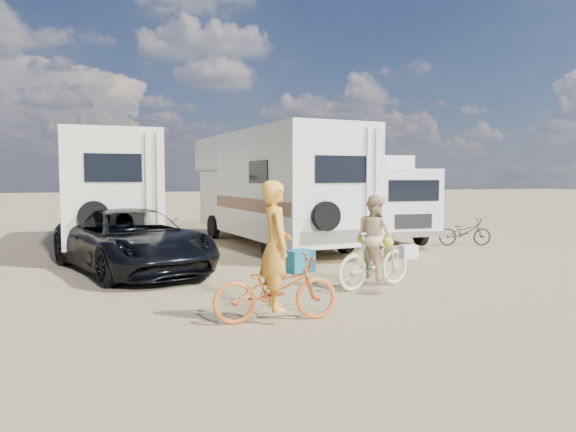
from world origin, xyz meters
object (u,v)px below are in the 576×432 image
object	(u,v)px
rider_woman	(375,246)
crate	(396,253)
bike_woman	(375,260)
rv_left	(110,192)
bike_man	(276,289)
box_truck	(368,198)
dark_suv	(132,240)
cooler	(299,261)
bike_parked	(465,232)
rider_man	(276,258)
rv_main	(272,189)

from	to	relation	value
rider_woman	crate	world-z (taller)	rider_woman
bike_woman	rider_woman	bearing A→B (deg)	-0.00
rv_left	bike_man	size ratio (longest dim) A/B	4.20
box_truck	bike_woman	size ratio (longest dim) A/B	3.56
bike_man	rider_woman	xyz separation A→B (m)	(2.47, 1.74, 0.32)
bike_woman	crate	distance (m)	3.74
box_truck	rider_woman	bearing A→B (deg)	-112.30
bike_woman	rider_woman	distance (m)	0.26
rv_left	dark_suv	size ratio (longest dim) A/B	1.55
rider_woman	crate	size ratio (longest dim) A/B	3.87
dark_suv	cooler	distance (m)	3.79
bike_man	bike_woman	size ratio (longest dim) A/B	1.03
bike_parked	box_truck	bearing A→B (deg)	56.11
bike_woman	rider_man	size ratio (longest dim) A/B	0.96
bike_woman	bike_parked	distance (m)	7.44
rv_left	cooler	distance (m)	7.26
cooler	crate	xyz separation A→B (m)	(2.95, 0.96, -0.08)
box_truck	dark_suv	bearing A→B (deg)	-149.45
bike_parked	cooler	size ratio (longest dim) A/B	2.66
box_truck	rider_woman	size ratio (longest dim) A/B	4.01
box_truck	crate	world-z (taller)	box_truck
rv_left	rider_man	bearing A→B (deg)	-78.02
box_truck	bike_parked	xyz separation A→B (m)	(2.11, -2.48, -0.98)
rv_left	rider_woman	distance (m)	9.36
rider_woman	box_truck	bearing A→B (deg)	-42.88
rider_woman	rv_main	bearing A→B (deg)	-16.90
box_truck	cooler	bearing A→B (deg)	-126.11
rv_left	rider_woman	xyz separation A→B (m)	(4.95, -7.90, -0.85)
box_truck	bike_man	distance (m)	10.95
rv_left	bike_woman	xyz separation A→B (m)	(4.95, -7.90, -1.11)
box_truck	rider_woman	distance (m)	8.21
cooler	rv_left	bearing A→B (deg)	104.07
rv_main	crate	world-z (taller)	rv_main
dark_suv	bike_man	size ratio (longest dim) A/B	2.72
cooler	crate	world-z (taller)	cooler
bike_man	crate	size ratio (longest dim) A/B	4.47
rider_man	rider_woman	world-z (taller)	rider_man
bike_man	bike_parked	world-z (taller)	bike_man
bike_woman	crate	size ratio (longest dim) A/B	4.36
bike_man	rv_left	bearing A→B (deg)	16.99
cooler	crate	distance (m)	3.11
rv_left	rider_woman	world-z (taller)	rv_left
rv_main	cooler	xyz separation A→B (m)	(-0.69, -4.75, -1.50)
bike_woman	bike_parked	xyz separation A→B (m)	(5.54, 4.95, -0.12)
box_truck	cooler	distance (m)	6.93
bike_woman	cooler	xyz separation A→B (m)	(-0.83, 2.09, -0.30)
dark_suv	rv_main	bearing A→B (deg)	20.44
rv_left	bike_man	xyz separation A→B (m)	(2.48, -9.64, -1.17)
rider_woman	bike_parked	world-z (taller)	rider_woman
rv_main	cooler	world-z (taller)	rv_main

